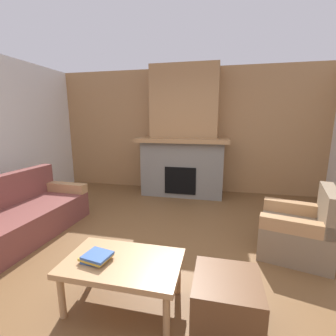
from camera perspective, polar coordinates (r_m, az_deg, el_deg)
The scene contains 8 objects.
ground at distance 2.93m, azimuth -4.94°, elevation -21.62°, with size 9.00×9.00×0.00m, color brown.
wall_back_wood_panel at distance 5.39m, azimuth 4.47°, elevation 8.99°, with size 6.00×0.12×2.70m, color #A87A4C.
fireplace at distance 5.03m, azimuth 3.83°, elevation 6.67°, with size 1.90×0.82×2.70m.
couch at distance 3.91m, azimuth -32.25°, elevation -9.93°, with size 0.91×1.83×0.85m.
armchair at distance 3.31m, azimuth 29.34°, elevation -13.28°, with size 0.92×0.92×0.85m.
coffee_table at distance 2.21m, azimuth -10.99°, elevation -22.45°, with size 1.00×0.60×0.43m.
ottoman at distance 2.18m, azimuth 14.02°, elevation -28.95°, with size 0.52×0.52×0.40m, color brown.
book_stack_near_edge at distance 2.21m, azimuth -17.05°, elevation -20.01°, with size 0.27×0.24×0.06m.
Camera 1 is at (0.76, -2.33, 1.61)m, focal length 24.94 mm.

